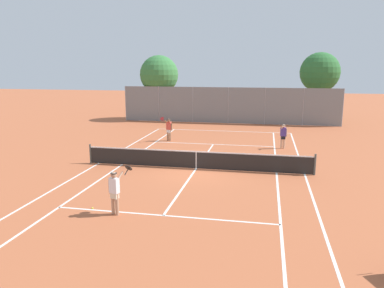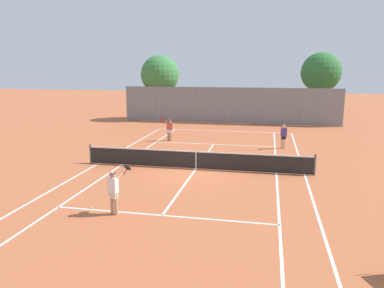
{
  "view_description": "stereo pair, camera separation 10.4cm",
  "coord_description": "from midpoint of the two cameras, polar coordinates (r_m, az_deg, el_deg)",
  "views": [
    {
      "loc": [
        3.49,
        -18.63,
        5.28
      ],
      "look_at": [
        -0.52,
        1.5,
        1.0
      ],
      "focal_mm": 35.0,
      "sensor_mm": 36.0,
      "label": 1
    },
    {
      "loc": [
        3.6,
        -18.61,
        5.28
      ],
      "look_at": [
        -0.52,
        1.5,
        1.0
      ],
      "focal_mm": 35.0,
      "sensor_mm": 36.0,
      "label": 2
    }
  ],
  "objects": [
    {
      "name": "ground_plane",
      "position": [
        19.67,
        0.48,
        -3.79
      ],
      "size": [
        120.0,
        120.0,
        0.0
      ],
      "primitive_type": "plane",
      "color": "#B25B38"
    },
    {
      "name": "court_line_markings",
      "position": [
        19.67,
        0.48,
        -3.78
      ],
      "size": [
        11.1,
        23.9,
        0.01
      ],
      "color": "silver",
      "rests_on": "ground"
    },
    {
      "name": "tennis_net",
      "position": [
        19.54,
        0.48,
        -2.35
      ],
      "size": [
        12.0,
        0.1,
        1.07
      ],
      "color": "#474C47",
      "rests_on": "ground"
    },
    {
      "name": "player_near_side",
      "position": [
        13.8,
        -11.91,
        -6.87
      ],
      "size": [
        0.82,
        0.7,
        1.77
      ],
      "color": "tan",
      "rests_on": "ground"
    },
    {
      "name": "player_far_left",
      "position": [
        26.85,
        -3.68,
        2.43
      ],
      "size": [
        0.78,
        0.71,
        1.77
      ],
      "color": "#936B4C",
      "rests_on": "ground"
    },
    {
      "name": "player_far_right",
      "position": [
        25.0,
        13.61,
        1.39
      ],
      "size": [
        0.44,
        0.54,
        1.6
      ],
      "color": "#D8A884",
      "rests_on": "ground"
    },
    {
      "name": "loose_tennis_ball_0",
      "position": [
        22.71,
        1.62,
        -1.58
      ],
      "size": [
        0.07,
        0.07,
        0.07
      ],
      "primitive_type": "sphere",
      "color": "#D1DB33",
      "rests_on": "ground"
    },
    {
      "name": "loose_tennis_ball_1",
      "position": [
        14.8,
        -15.13,
        -9.41
      ],
      "size": [
        0.07,
        0.07,
        0.07
      ],
      "primitive_type": "sphere",
      "color": "#D1DB33",
      "rests_on": "ground"
    },
    {
      "name": "back_fence",
      "position": [
        35.18,
        5.47,
        5.88
      ],
      "size": [
        20.28,
        0.08,
        3.38
      ],
      "color": "gray",
      "rests_on": "ground"
    },
    {
      "name": "tree_behind_left",
      "position": [
        37.95,
        -5.23,
        10.35
      ],
      "size": [
        3.8,
        3.8,
        6.35
      ],
      "color": "brown",
      "rests_on": "ground"
    },
    {
      "name": "tree_behind_right",
      "position": [
        38.38,
        18.92,
        10.14
      ],
      "size": [
        3.77,
        3.77,
        6.59
      ],
      "color": "brown",
      "rests_on": "ground"
    }
  ]
}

